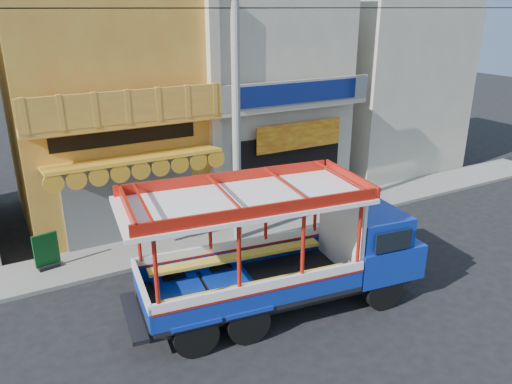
% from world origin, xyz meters
% --- Properties ---
extents(ground, '(90.00, 90.00, 0.00)m').
position_xyz_m(ground, '(0.00, 0.00, 0.00)').
color(ground, black).
rests_on(ground, ground).
extents(sidewalk, '(30.00, 2.00, 0.12)m').
position_xyz_m(sidewalk, '(0.00, 4.00, 0.06)').
color(sidewalk, slate).
rests_on(sidewalk, ground).
extents(shophouse_left, '(6.00, 7.50, 8.24)m').
position_xyz_m(shophouse_left, '(-4.00, 7.96, 4.11)').
color(shophouse_left, '#C7792C').
rests_on(shophouse_left, ground).
extents(shophouse_right, '(6.00, 6.75, 8.24)m').
position_xyz_m(shophouse_right, '(2.00, 7.96, 4.11)').
color(shophouse_right, '#B5AC94').
rests_on(shophouse_right, ground).
extents(party_pilaster, '(0.35, 0.30, 8.00)m').
position_xyz_m(party_pilaster, '(-1.00, 4.85, 4.00)').
color(party_pilaster, '#B5AC94').
rests_on(party_pilaster, ground).
extents(filler_building_right, '(6.00, 6.00, 7.60)m').
position_xyz_m(filler_building_right, '(9.00, 8.00, 3.80)').
color(filler_building_right, '#B5AC94').
rests_on(filler_building_right, ground).
extents(utility_pole, '(28.00, 0.26, 9.00)m').
position_xyz_m(utility_pole, '(-0.85, 3.30, 5.03)').
color(utility_pole, gray).
rests_on(utility_pole, ground).
extents(songthaew_truck, '(7.67, 3.31, 3.47)m').
position_xyz_m(songthaew_truck, '(-1.38, -0.80, 1.67)').
color(songthaew_truck, black).
rests_on(songthaew_truck, ground).
extents(green_sign, '(0.71, 0.43, 1.09)m').
position_xyz_m(green_sign, '(-6.79, 4.21, 0.58)').
color(green_sign, black).
rests_on(green_sign, sidewalk).
extents(potted_plant_a, '(0.94, 0.88, 0.84)m').
position_xyz_m(potted_plant_a, '(2.50, 4.65, 0.54)').
color(potted_plant_a, '#154C1C').
rests_on(potted_plant_a, sidewalk).
extents(potted_plant_b, '(0.73, 0.68, 1.05)m').
position_xyz_m(potted_plant_b, '(2.19, 4.30, 0.64)').
color(potted_plant_b, '#154C1C').
rests_on(potted_plant_b, sidewalk).
extents(potted_plant_c, '(0.87, 0.87, 1.09)m').
position_xyz_m(potted_plant_c, '(3.96, 4.07, 0.67)').
color(potted_plant_c, '#154C1C').
rests_on(potted_plant_c, sidewalk).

